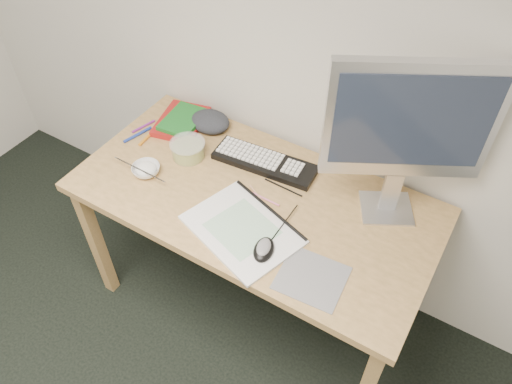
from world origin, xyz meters
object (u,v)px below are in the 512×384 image
(keyboard, at_px, (265,162))
(sketchpad, at_px, (242,229))
(rice_bowl, at_px, (146,170))
(monitor, at_px, (409,126))
(desk, at_px, (254,210))

(keyboard, bearing_deg, sketchpad, -77.38)
(sketchpad, relative_size, rice_bowl, 3.52)
(monitor, bearing_deg, rice_bowl, 170.77)
(monitor, distance_m, rice_bowl, 1.02)
(desk, height_order, rice_bowl, rice_bowl)
(desk, bearing_deg, keyboard, 107.16)
(sketchpad, bearing_deg, monitor, 60.31)
(keyboard, relative_size, rice_bowl, 3.79)
(sketchpad, distance_m, rice_bowl, 0.49)
(keyboard, xyz_separation_m, rice_bowl, (-0.38, -0.29, 0.00))
(desk, distance_m, sketchpad, 0.19)
(desk, height_order, keyboard, keyboard)
(keyboard, height_order, monitor, monitor)
(monitor, relative_size, rice_bowl, 5.60)
(sketchpad, bearing_deg, rice_bowl, -168.00)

